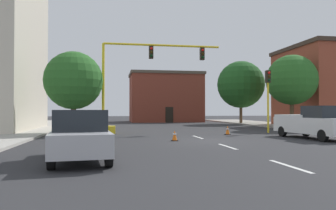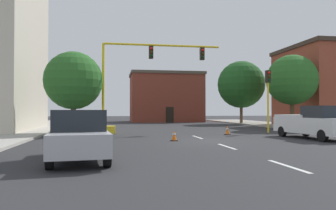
{
  "view_description": "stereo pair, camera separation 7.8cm",
  "coord_description": "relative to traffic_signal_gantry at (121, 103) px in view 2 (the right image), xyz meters",
  "views": [
    {
      "loc": [
        -5.4,
        -17.8,
        1.73
      ],
      "look_at": [
        -0.87,
        8.74,
        2.17
      ],
      "focal_mm": 34.81,
      "sensor_mm": 36.0,
      "label": 1
    },
    {
      "loc": [
        -5.32,
        -17.81,
        1.73
      ],
      "look_at": [
        -0.87,
        8.74,
        2.17
      ],
      "focal_mm": 34.81,
      "sensor_mm": 36.0,
      "label": 2
    }
  ],
  "objects": [
    {
      "name": "traffic_cone_roadside_b",
      "position": [
        7.4,
        -2.81,
        -1.98
      ],
      "size": [
        0.36,
        0.36,
        0.64
      ],
      "color": "black",
      "rests_on": "ground_plane"
    },
    {
      "name": "tree_left_near",
      "position": [
        -3.34,
        -1.07,
        1.52
      ],
      "size": [
        4.08,
        4.08,
        5.87
      ],
      "color": "#4C3823",
      "rests_on": "ground_plane"
    },
    {
      "name": "lane_stripe_seg_2",
      "position": [
        4.78,
        -9.96,
        -2.29
      ],
      "size": [
        0.16,
        2.4,
        0.01
      ],
      "primitive_type": "cube",
      "color": "silver",
      "rests_on": "ground_plane"
    },
    {
      "name": "lane_stripe_seg_1",
      "position": [
        4.78,
        -15.46,
        -2.29
      ],
      "size": [
        0.16,
        2.4,
        0.01
      ],
      "primitive_type": "cube",
      "color": "silver",
      "rests_on": "ground_plane"
    },
    {
      "name": "building_brick_center",
      "position": [
        7.25,
        23.92,
        1.39
      ],
      "size": [
        10.75,
        7.54,
        7.35
      ],
      "color": "brown",
      "rests_on": "ground_plane"
    },
    {
      "name": "sidewalk_right",
      "position": [
        17.72,
        1.04,
        -2.22
      ],
      "size": [
        6.0,
        56.0,
        0.14
      ],
      "primitive_type": "cube",
      "color": "#9E998E",
      "rests_on": "ground_plane"
    },
    {
      "name": "lane_stripe_seg_3",
      "position": [
        4.78,
        -4.46,
        -2.29
      ],
      "size": [
        0.16,
        2.4,
        0.01
      ],
      "primitive_type": "cube",
      "color": "silver",
      "rests_on": "ground_plane"
    },
    {
      "name": "traffic_cone_roadside_a",
      "position": [
        2.84,
        -6.72,
        -2.0
      ],
      "size": [
        0.36,
        0.36,
        0.61
      ],
      "color": "black",
      "rests_on": "ground_plane"
    },
    {
      "name": "traffic_light_pole_right",
      "position": [
        11.18,
        -1.43,
        1.23
      ],
      "size": [
        0.32,
        0.47,
        4.8
      ],
      "color": "yellow",
      "rests_on": "ground_plane"
    },
    {
      "name": "ground_plane",
      "position": [
        4.78,
        -6.96,
        -2.29
      ],
      "size": [
        160.0,
        160.0,
        0.0
      ],
      "primitive_type": "plane",
      "color": "#2D2D30"
    },
    {
      "name": "sedan_silver_near_left",
      "position": [
        -1.71,
        -13.23,
        -1.41
      ],
      "size": [
        2.3,
        4.67,
        1.74
      ],
      "color": "#B7B7BC",
      "rests_on": "ground_plane"
    },
    {
      "name": "pickup_truck_white",
      "position": [
        11.43,
        -6.84,
        -1.32
      ],
      "size": [
        2.51,
        5.57,
        1.99
      ],
      "color": "white",
      "rests_on": "ground_plane"
    },
    {
      "name": "tree_right_far",
      "position": [
        15.32,
        14.05,
        2.67
      ],
      "size": [
        5.91,
        5.91,
        7.93
      ],
      "color": "brown",
      "rests_on": "ground_plane"
    },
    {
      "name": "sidewalk_left",
      "position": [
        -8.17,
        1.04,
        -2.22
      ],
      "size": [
        6.0,
        56.0,
        0.14
      ],
      "primitive_type": "cube",
      "color": "#B2ADA3",
      "rests_on": "ground_plane"
    },
    {
      "name": "tree_right_mid",
      "position": [
        15.37,
        2.33,
        2.18
      ],
      "size": [
        4.54,
        4.54,
        6.75
      ],
      "color": "#4C3823",
      "rests_on": "ground_plane"
    },
    {
      "name": "traffic_signal_gantry",
      "position": [
        0.0,
        0.0,
        0.0
      ],
      "size": [
        9.9,
        1.2,
        6.83
      ],
      "color": "yellow",
      "rests_on": "ground_plane"
    }
  ]
}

